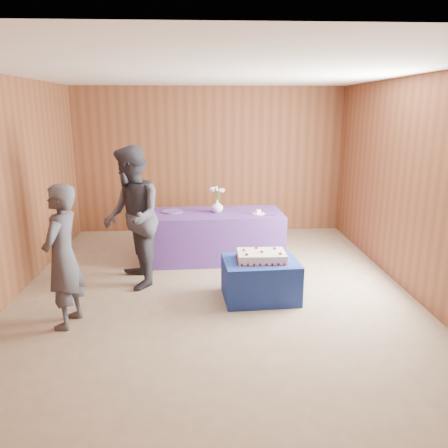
{
  "coord_description": "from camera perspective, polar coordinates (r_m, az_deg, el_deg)",
  "views": [
    {
      "loc": [
        -0.12,
        -5.23,
        2.3
      ],
      "look_at": [
        0.13,
        0.1,
        0.88
      ],
      "focal_mm": 35.0,
      "sensor_mm": 36.0,
      "label": 1
    }
  ],
  "objects": [
    {
      "name": "ground",
      "position": [
        5.71,
        -1.31,
        -8.89
      ],
      "size": [
        6.0,
        6.0,
        0.0
      ],
      "primitive_type": "plane",
      "color": "gray",
      "rests_on": "ground"
    },
    {
      "name": "room_shell",
      "position": [
        5.25,
        -1.43,
        9.43
      ],
      "size": [
        5.04,
        6.04,
        2.72
      ],
      "color": "brown",
      "rests_on": "ground"
    },
    {
      "name": "cake_table",
      "position": [
        5.47,
        4.75,
        -7.2
      ],
      "size": [
        0.95,
        0.76,
        0.5
      ],
      "primitive_type": "cube",
      "rotation": [
        0.0,
        0.0,
        0.07
      ],
      "color": "navy",
      "rests_on": "ground"
    },
    {
      "name": "serving_table",
      "position": [
        6.82,
        -0.9,
        -1.55
      ],
      "size": [
        2.04,
        0.99,
        0.75
      ],
      "primitive_type": "cube",
      "rotation": [
        0.0,
        0.0,
        0.05
      ],
      "color": "#493085",
      "rests_on": "ground"
    },
    {
      "name": "sheet_cake",
      "position": [
        5.37,
        4.91,
        -4.19
      ],
      "size": [
        0.61,
        0.42,
        0.14
      ],
      "rotation": [
        0.0,
        0.0,
        -0.01
      ],
      "color": "white",
      "rests_on": "cake_table"
    },
    {
      "name": "vase",
      "position": [
        6.71,
        -0.9,
        2.36
      ],
      "size": [
        0.24,
        0.24,
        0.19
      ],
      "primitive_type": "imported",
      "rotation": [
        0.0,
        0.0,
        0.42
      ],
      "color": "silver",
      "rests_on": "serving_table"
    },
    {
      "name": "flower_spray",
      "position": [
        6.66,
        -0.91,
        4.43
      ],
      "size": [
        0.23,
        0.23,
        0.18
      ],
      "color": "#316528",
      "rests_on": "vase"
    },
    {
      "name": "platter",
      "position": [
        6.79,
        -6.78,
        1.64
      ],
      "size": [
        0.39,
        0.39,
        0.02
      ],
      "primitive_type": "cylinder",
      "rotation": [
        0.0,
        0.0,
        0.23
      ],
      "color": "#59478F",
      "rests_on": "serving_table"
    },
    {
      "name": "plate",
      "position": [
        6.64,
        4.51,
        1.37
      ],
      "size": [
        0.24,
        0.24,
        0.01
      ],
      "primitive_type": "cylinder",
      "rotation": [
        0.0,
        0.0,
        0.31
      ],
      "color": "white",
      "rests_on": "serving_table"
    },
    {
      "name": "cake_slice",
      "position": [
        6.63,
        4.51,
        1.68
      ],
      "size": [
        0.08,
        0.07,
        0.08
      ],
      "rotation": [
        0.0,
        0.0,
        0.28
      ],
      "color": "white",
      "rests_on": "plate"
    },
    {
      "name": "knife",
      "position": [
        6.55,
        5.5,
        1.12
      ],
      "size": [
        0.26,
        0.04,
        0.0
      ],
      "primitive_type": "cube",
      "rotation": [
        0.0,
        0.0,
        -0.06
      ],
      "color": "#ACACB0",
      "rests_on": "serving_table"
    },
    {
      "name": "guest_left",
      "position": [
        4.93,
        -20.33,
        -4.05
      ],
      "size": [
        0.46,
        0.62,
        1.56
      ],
      "primitive_type": "imported",
      "rotation": [
        0.0,
        0.0,
        -1.72
      ],
      "color": "#3B3B45",
      "rests_on": "ground"
    },
    {
      "name": "guest_right",
      "position": [
        5.78,
        -11.92,
        0.82
      ],
      "size": [
        0.94,
        1.07,
        1.86
      ],
      "primitive_type": "imported",
      "rotation": [
        0.0,
        0.0,
        -1.27
      ],
      "color": "#31313A",
      "rests_on": "ground"
    }
  ]
}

